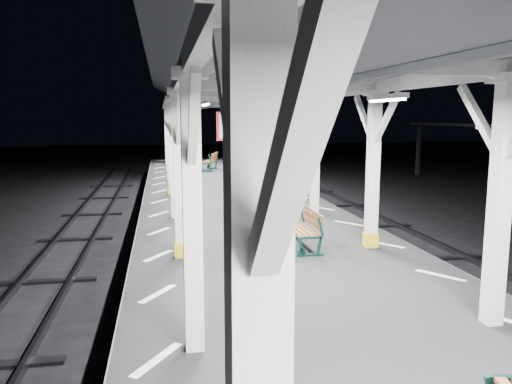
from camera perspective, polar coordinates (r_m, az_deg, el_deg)
name	(u,v)px	position (r m, az deg, el deg)	size (l,w,h in m)	color
ground	(306,341)	(8.91, 5.72, -16.54)	(120.00, 120.00, 0.00)	black
platform	(306,313)	(8.71, 5.77, -13.56)	(6.00, 50.00, 1.00)	black
hazard_stripes_left	(158,294)	(8.21, -11.15, -11.33)	(1.00, 48.00, 0.01)	silver
hazard_stripes_right	(440,275)	(9.50, 20.32, -8.93)	(1.00, 48.00, 0.01)	silver
canopy	(311,66)	(8.08, 6.26, 14.08)	(5.40, 49.00, 4.65)	silver
bench_mid	(305,228)	(10.72, 5.66, -4.08)	(0.58, 1.49, 0.80)	black
bench_far	(240,177)	(19.06, -1.87, 1.67)	(0.96, 1.70, 0.87)	black
bench_extra	(211,161)	(25.96, -5.17, 3.56)	(1.09, 1.80, 0.92)	black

